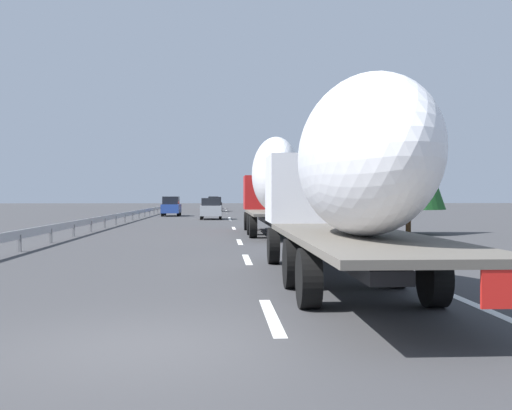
# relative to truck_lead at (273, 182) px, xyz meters

# --- Properties ---
(ground_plane) EXTENTS (260.00, 260.00, 0.00)m
(ground_plane) POSITION_rel_truck_lead_xyz_m (16.79, 3.60, -2.64)
(ground_plane) COLOR #38383A
(lane_stripe_0) EXTENTS (3.20, 0.20, 0.01)m
(lane_stripe_0) POSITION_rel_truck_lead_xyz_m (-21.21, 1.80, -2.63)
(lane_stripe_0) COLOR white
(lane_stripe_0) RESTS_ON ground_plane
(lane_stripe_1) EXTENTS (3.20, 0.20, 0.01)m
(lane_stripe_1) POSITION_rel_truck_lead_xyz_m (-11.98, 1.80, -2.63)
(lane_stripe_1) COLOR white
(lane_stripe_1) RESTS_ON ground_plane
(lane_stripe_2) EXTENTS (3.20, 0.20, 0.01)m
(lane_stripe_2) POSITION_rel_truck_lead_xyz_m (-4.54, 1.80, -2.63)
(lane_stripe_2) COLOR white
(lane_stripe_2) RESTS_ON ground_plane
(lane_stripe_3) EXTENTS (3.20, 0.20, 0.01)m
(lane_stripe_3) POSITION_rel_truck_lead_xyz_m (7.04, 1.80, -2.63)
(lane_stripe_3) COLOR white
(lane_stripe_3) RESTS_ON ground_plane
(lane_stripe_4) EXTENTS (3.20, 0.20, 0.01)m
(lane_stripe_4) POSITION_rel_truck_lead_xyz_m (21.29, 1.80, -2.63)
(lane_stripe_4) COLOR white
(lane_stripe_4) RESTS_ON ground_plane
(lane_stripe_5) EXTENTS (3.20, 0.20, 0.01)m
(lane_stripe_5) POSITION_rel_truck_lead_xyz_m (25.44, 1.80, -2.63)
(lane_stripe_5) COLOR white
(lane_stripe_5) RESTS_ON ground_plane
(lane_stripe_6) EXTENTS (3.20, 0.20, 0.01)m
(lane_stripe_6) POSITION_rel_truck_lead_xyz_m (42.92, 1.80, -2.63)
(lane_stripe_6) COLOR white
(lane_stripe_6) RESTS_ON ground_plane
(lane_stripe_7) EXTENTS (3.20, 0.20, 0.01)m
(lane_stripe_7) POSITION_rel_truck_lead_xyz_m (43.72, 1.80, -2.63)
(lane_stripe_7) COLOR white
(lane_stripe_7) RESTS_ON ground_plane
(lane_stripe_8) EXTENTS (3.20, 0.20, 0.01)m
(lane_stripe_8) POSITION_rel_truck_lead_xyz_m (54.83, 1.80, -2.63)
(lane_stripe_8) COLOR white
(lane_stripe_8) RESTS_ON ground_plane
(lane_stripe_9) EXTENTS (3.20, 0.20, 0.01)m
(lane_stripe_9) POSITION_rel_truck_lead_xyz_m (71.28, 1.80, -2.63)
(lane_stripe_9) COLOR white
(lane_stripe_9) RESTS_ON ground_plane
(edge_line_right) EXTENTS (110.00, 0.20, 0.01)m
(edge_line_right) POSITION_rel_truck_lead_xyz_m (21.79, -1.90, -2.63)
(edge_line_right) COLOR white
(edge_line_right) RESTS_ON ground_plane
(truck_lead) EXTENTS (12.55, 2.55, 4.74)m
(truck_lead) POSITION_rel_truck_lead_xyz_m (0.00, 0.00, 0.00)
(truck_lead) COLOR #B21919
(truck_lead) RESTS_ON ground_plane
(truck_trailing) EXTENTS (13.47, 2.55, 4.13)m
(truck_trailing) POSITION_rel_truck_lead_xyz_m (-18.26, -0.00, -0.27)
(truck_trailing) COLOR silver
(truck_trailing) RESTS_ON ground_plane
(car_silver_hatch) EXTENTS (4.24, 1.77, 1.79)m
(car_silver_hatch) POSITION_rel_truck_lead_xyz_m (22.21, 3.38, -1.73)
(car_silver_hatch) COLOR #ADB2B7
(car_silver_hatch) RESTS_ON ground_plane
(car_black_suv) EXTENTS (4.77, 1.86, 1.86)m
(car_black_suv) POSITION_rel_truck_lead_xyz_m (50.76, 3.30, -1.70)
(car_black_suv) COLOR black
(car_black_suv) RESTS_ON ground_plane
(car_red_compact) EXTENTS (4.61, 1.72, 1.91)m
(car_red_compact) POSITION_rel_truck_lead_xyz_m (67.30, 3.63, -1.68)
(car_red_compact) COLOR red
(car_red_compact) RESTS_ON ground_plane
(car_blue_sedan) EXTENTS (4.60, 1.72, 1.91)m
(car_blue_sedan) POSITION_rel_truck_lead_xyz_m (31.23, 7.40, -1.68)
(car_blue_sedan) COLOR #28479E
(car_blue_sedan) RESTS_ON ground_plane
(road_sign) EXTENTS (0.10, 0.90, 2.95)m
(road_sign) POSITION_rel_truck_lead_xyz_m (23.88, -3.10, -0.59)
(road_sign) COLOR gray
(road_sign) RESTS_ON ground_plane
(tree_0) EXTENTS (3.69, 3.69, 6.72)m
(tree_0) POSITION_rel_truck_lead_xyz_m (0.38, -6.92, 1.36)
(tree_0) COLOR #472D19
(tree_0) RESTS_ON ground_plane
(tree_1) EXTENTS (2.84, 2.84, 5.95)m
(tree_1) POSITION_rel_truck_lead_xyz_m (56.77, -6.13, 1.22)
(tree_1) COLOR #472D19
(tree_1) RESTS_ON ground_plane
(tree_2) EXTENTS (2.81, 2.81, 6.30)m
(tree_2) POSITION_rel_truck_lead_xyz_m (28.87, -5.94, 1.36)
(tree_2) COLOR #472D19
(tree_2) RESTS_ON ground_plane
(tree_3) EXTENTS (3.61, 3.61, 7.24)m
(tree_3) POSITION_rel_truck_lead_xyz_m (34.50, -8.86, 1.71)
(tree_3) COLOR #472D19
(tree_3) RESTS_ON ground_plane
(tree_4) EXTENTS (3.59, 3.59, 6.70)m
(tree_4) POSITION_rel_truck_lead_xyz_m (29.04, -7.03, 1.51)
(tree_4) COLOR #472D19
(tree_4) RESTS_ON ground_plane
(tree_5) EXTENTS (3.24, 3.24, 5.86)m
(tree_5) POSITION_rel_truck_lead_xyz_m (56.33, -7.04, 1.12)
(tree_5) COLOR #472D19
(tree_5) RESTS_ON ground_plane
(guardrail_median) EXTENTS (94.00, 0.10, 0.76)m
(guardrail_median) POSITION_rel_truck_lead_xyz_m (19.79, 9.60, -2.06)
(guardrail_median) COLOR #9EA0A5
(guardrail_median) RESTS_ON ground_plane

